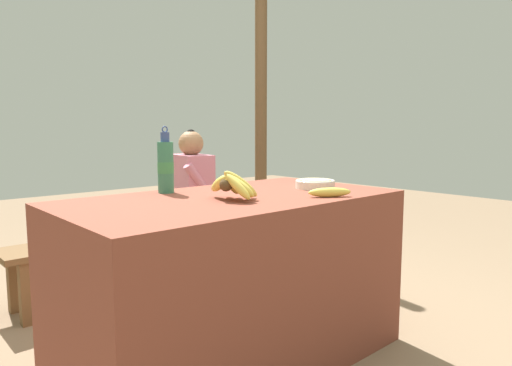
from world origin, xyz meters
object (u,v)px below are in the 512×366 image
at_px(banana_bunch_ripe, 233,184).
at_px(banana_bunch_green, 75,232).
at_px(water_bottle, 166,166).
at_px(serving_bowl, 315,183).
at_px(wooden_bench, 143,239).
at_px(loose_banana_front, 330,192).
at_px(seated_vendor, 186,195).
at_px(support_post_far, 261,116).

height_order(banana_bunch_ripe, banana_bunch_green, banana_bunch_ripe).
bearing_deg(water_bottle, serving_bowl, -28.77).
distance_m(banana_bunch_ripe, wooden_bench, 1.36).
bearing_deg(banana_bunch_ripe, water_bottle, 103.09).
distance_m(serving_bowl, banana_bunch_green, 1.47).
distance_m(banana_bunch_ripe, loose_banana_front, 0.43).
bearing_deg(banana_bunch_ripe, loose_banana_front, -29.13).
bearing_deg(serving_bowl, wooden_bench, 104.76).
distance_m(loose_banana_front, seated_vendor, 1.45).
bearing_deg(wooden_bench, banana_bunch_ripe, -100.69).
height_order(banana_bunch_ripe, serving_bowl, banana_bunch_ripe).
relative_size(loose_banana_front, wooden_bench, 0.11).
bearing_deg(water_bottle, banana_bunch_green, 97.91).
distance_m(serving_bowl, wooden_bench, 1.34).
height_order(water_bottle, loose_banana_front, water_bottle).
relative_size(loose_banana_front, support_post_far, 0.08).
distance_m(water_bottle, loose_banana_front, 0.76).
bearing_deg(serving_bowl, water_bottle, 151.23).
relative_size(seated_vendor, banana_bunch_green, 3.96).
height_order(serving_bowl, wooden_bench, serving_bowl).
relative_size(banana_bunch_ripe, water_bottle, 0.94).
bearing_deg(banana_bunch_ripe, banana_bunch_green, 99.52).
xyz_separation_m(loose_banana_front, seated_vendor, (0.19, 1.43, -0.19)).
bearing_deg(banana_bunch_green, serving_bowl, -57.87).
xyz_separation_m(serving_bowl, seated_vendor, (0.01, 1.19, -0.19)).
relative_size(serving_bowl, water_bottle, 0.64).
bearing_deg(banana_bunch_green, wooden_bench, -0.24).
height_order(banana_bunch_ripe, loose_banana_front, banana_bunch_ripe).
distance_m(banana_bunch_ripe, banana_bunch_green, 1.32).
xyz_separation_m(banana_bunch_ripe, serving_bowl, (0.55, 0.03, -0.04)).
bearing_deg(loose_banana_front, seated_vendor, 82.56).
bearing_deg(wooden_bench, support_post_far, 9.96).
relative_size(banana_bunch_ripe, serving_bowl, 1.46).
height_order(water_bottle, wooden_bench, water_bottle).
bearing_deg(banana_bunch_green, water_bottle, -82.09).
bearing_deg(banana_bunch_green, banana_bunch_ripe, -80.48).
bearing_deg(serving_bowl, banana_bunch_ripe, -176.95).
bearing_deg(seated_vendor, water_bottle, 60.72).
xyz_separation_m(banana_bunch_ripe, banana_bunch_green, (-0.21, 1.24, -0.38)).
relative_size(serving_bowl, support_post_far, 0.08).
relative_size(water_bottle, support_post_far, 0.13).
bearing_deg(seated_vendor, banana_bunch_ripe, 73.89).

